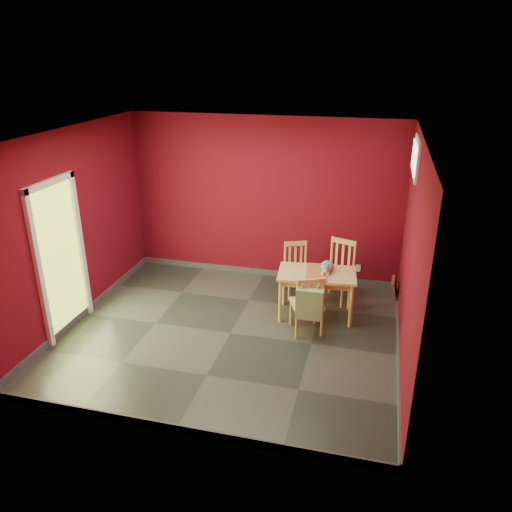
% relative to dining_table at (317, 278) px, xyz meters
% --- Properties ---
extents(ground, '(4.50, 4.50, 0.00)m').
position_rel_dining_table_xyz_m(ground, '(-1.06, -0.79, -0.60)').
color(ground, '#2D342D').
rests_on(ground, ground).
extents(room_shell, '(4.50, 4.50, 4.50)m').
position_rel_dining_table_xyz_m(room_shell, '(-1.06, -0.79, -0.55)').
color(room_shell, '#5F0917').
rests_on(room_shell, ground).
extents(doorway, '(0.06, 1.01, 2.13)m').
position_rel_dining_table_xyz_m(doorway, '(-3.29, -1.19, 0.52)').
color(doorway, '#B7D838').
rests_on(doorway, ground).
extents(window, '(0.05, 0.90, 0.50)m').
position_rel_dining_table_xyz_m(window, '(1.16, 0.21, 1.75)').
color(window, white).
rests_on(window, room_shell).
extents(outlet_plate, '(0.08, 0.02, 0.12)m').
position_rel_dining_table_xyz_m(outlet_plate, '(0.54, 1.19, -0.30)').
color(outlet_plate, silver).
rests_on(outlet_plate, room_shell).
extents(dining_table, '(1.16, 0.75, 0.69)m').
position_rel_dining_table_xyz_m(dining_table, '(0.00, 0.00, 0.00)').
color(dining_table, '#D8B365').
rests_on(dining_table, ground).
extents(table_runner, '(0.37, 0.67, 0.33)m').
position_rel_dining_table_xyz_m(table_runner, '(-0.00, -0.11, 0.04)').
color(table_runner, '#AF572D').
rests_on(table_runner, dining_table).
extents(chair_far_left, '(0.52, 0.52, 0.84)m').
position_rel_dining_table_xyz_m(chair_far_left, '(-0.39, 0.64, -0.17)').
color(chair_far_left, '#D8B365').
rests_on(chair_far_left, ground).
extents(chair_far_right, '(0.57, 0.57, 0.95)m').
position_rel_dining_table_xyz_m(chair_far_right, '(0.25, 0.61, -0.12)').
color(chair_far_right, '#D8B365').
rests_on(chair_far_right, ground).
extents(chair_near, '(0.54, 0.54, 0.88)m').
position_rel_dining_table_xyz_m(chair_near, '(-0.05, -0.51, -0.15)').
color(chair_near, '#D8B365').
rests_on(chair_near, ground).
extents(tote_bag, '(0.36, 0.21, 0.49)m').
position_rel_dining_table_xyz_m(tote_bag, '(0.00, -0.71, -0.05)').
color(tote_bag, '#87AB6D').
rests_on(tote_bag, chair_near).
extents(cat, '(0.25, 0.41, 0.19)m').
position_rel_dining_table_xyz_m(cat, '(0.12, 0.09, 0.18)').
color(cat, slate).
rests_on(cat, table_runner).
extents(picture_frame, '(0.14, 0.37, 0.37)m').
position_rel_dining_table_xyz_m(picture_frame, '(1.12, 0.74, -0.42)').
color(picture_frame, brown).
rests_on(picture_frame, ground).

